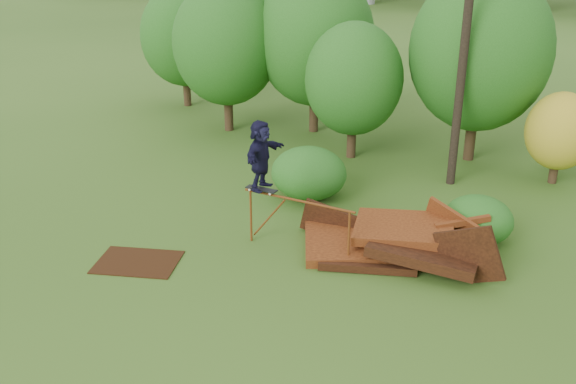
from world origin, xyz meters
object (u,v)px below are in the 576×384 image
at_px(skater, 261,155).
at_px(utility_pole, 467,19).
at_px(scrap_pile, 394,242).
at_px(flat_plate, 138,262).

relative_size(skater, utility_pole, 0.17).
bearing_deg(skater, scrap_pile, -74.67).
distance_m(scrap_pile, flat_plate, 6.64).
distance_m(scrap_pile, skater, 4.13).
height_order(flat_plate, utility_pole, utility_pole).
height_order(skater, utility_pole, utility_pole).
bearing_deg(skater, flat_plate, 135.32).
xyz_separation_m(scrap_pile, flat_plate, (-5.83, -3.15, -0.36)).
relative_size(flat_plate, utility_pole, 0.20).
bearing_deg(flat_plate, utility_pole, 55.51).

